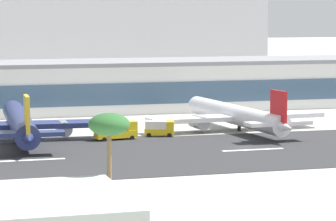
# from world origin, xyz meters

# --- Properties ---
(ground_plane) EXTENTS (1400.00, 1400.00, 0.00)m
(ground_plane) POSITION_xyz_m (0.00, 0.00, 0.00)
(ground_plane) COLOR #B2AFA8
(runway_strip) EXTENTS (800.00, 43.25, 0.08)m
(runway_strip) POSITION_xyz_m (0.00, -3.03, 0.04)
(runway_strip) COLOR #2D2D30
(runway_strip) RESTS_ON ground_plane
(runway_centreline_dash_3) EXTENTS (12.00, 1.20, 0.01)m
(runway_centreline_dash_3) POSITION_xyz_m (-40.61, -3.03, 0.09)
(runway_centreline_dash_3) COLOR white
(runway_centreline_dash_3) RESTS_ON runway_strip
(runway_centreline_dash_4) EXTENTS (12.00, 1.20, 0.01)m
(runway_centreline_dash_4) POSITION_xyz_m (0.55, -3.03, 0.09)
(runway_centreline_dash_4) COLOR white
(runway_centreline_dash_4) RESTS_ON runway_strip
(terminal_building) EXTENTS (169.07, 26.51, 12.98)m
(terminal_building) POSITION_xyz_m (-15.90, 70.82, 6.50)
(terminal_building) COLOR silver
(terminal_building) RESTS_ON ground_plane
(distant_hotel_block) EXTENTS (134.07, 32.74, 42.39)m
(distant_hotel_block) POSITION_xyz_m (22.95, 218.85, 21.19)
(distant_hotel_block) COLOR #BCBCC1
(distant_hotel_block) RESTS_ON ground_plane
(airliner_gold_tail_gate_0) EXTENTS (38.78, 51.84, 10.82)m
(airliner_gold_tail_gate_0) POSITION_xyz_m (-39.32, 20.72, 3.45)
(airliner_gold_tail_gate_0) COLOR navy
(airliner_gold_tail_gate_0) RESTS_ON ground_plane
(airliner_red_tail_gate_1) EXTENTS (40.13, 48.91, 10.21)m
(airliner_red_tail_gate_1) POSITION_xyz_m (7.72, 22.98, 3.25)
(airliner_red_tail_gate_1) COLOR white
(airliner_red_tail_gate_1) RESTS_ON ground_plane
(service_fuel_truck_1) EXTENTS (8.80, 3.90, 3.95)m
(service_fuel_truck_1) POSITION_xyz_m (-20.77, 17.07, 2.03)
(service_fuel_truck_1) COLOR gold
(service_fuel_truck_1) RESTS_ON ground_plane
(service_box_truck_2) EXTENTS (6.46, 4.27, 3.25)m
(service_box_truck_2) POSITION_xyz_m (-11.05, 19.40, 1.79)
(service_box_truck_2) COLOR gold
(service_box_truck_2) RESTS_ON ground_plane
(palm_tree_0) EXTENTS (5.27, 5.27, 12.69)m
(palm_tree_0) POSITION_xyz_m (-36.24, -45.57, 11.01)
(palm_tree_0) COLOR brown
(palm_tree_0) RESTS_ON ground_plane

